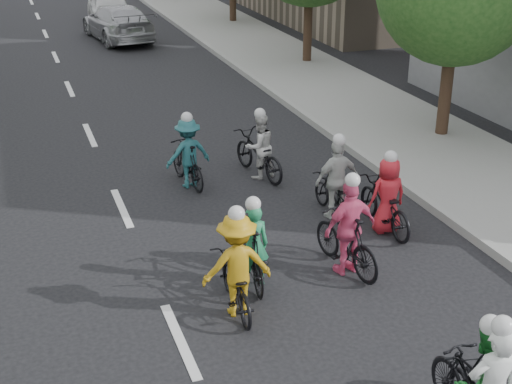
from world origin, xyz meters
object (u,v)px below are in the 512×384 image
cyclist_2 (236,273)px  cyclist_8 (336,188)px  cyclist_4 (385,202)px  cyclist_6 (259,152)px  cyclist_7 (188,158)px  follow_car_lead (118,23)px  follow_car_trail (108,5)px  cyclist_5 (252,250)px  cyclist_3 (348,235)px

cyclist_2 → cyclist_8: (2.98, 2.68, -0.07)m
cyclist_4 → cyclist_8: cyclist_8 is taller
cyclist_6 → cyclist_7: size_ratio=1.18×
follow_car_lead → follow_car_trail: (0.35, 4.86, 0.02)m
cyclist_5 → cyclist_7: (0.06, 4.45, 0.07)m
cyclist_4 → follow_car_lead: 20.26m
cyclist_2 → cyclist_6: bearing=-109.7°
cyclist_2 → follow_car_trail: (2.22, 26.83, 0.09)m
cyclist_2 → cyclist_3: (2.21, 0.58, 0.00)m
cyclist_7 → follow_car_lead: (1.28, 16.74, 0.09)m
cyclist_3 → cyclist_4: size_ratio=0.98×
cyclist_6 → cyclist_2: bearing=54.9°
cyclist_3 → cyclist_7: (-1.62, 4.65, -0.02)m
cyclist_5 → cyclist_7: bearing=-83.6°
cyclist_6 → follow_car_trail: bearing=-101.6°
follow_car_trail → cyclist_2: bearing=88.1°
cyclist_3 → follow_car_lead: (-0.35, 21.39, 0.07)m
follow_car_trail → cyclist_7: bearing=88.5°
cyclist_3 → cyclist_5: 1.70m
cyclist_7 → follow_car_lead: 16.79m
cyclist_4 → follow_car_lead: (-1.76, 20.18, 0.16)m
follow_car_lead → follow_car_trail: follow_car_trail is taller
cyclist_6 → follow_car_trail: (-0.04, 21.60, 0.18)m
cyclist_5 → follow_car_trail: size_ratio=0.41×
follow_car_lead → follow_car_trail: 4.87m
cyclist_2 → cyclist_3: size_ratio=0.99×
cyclist_3 → cyclist_4: (1.41, 1.20, -0.10)m
cyclist_2 → cyclist_4: bearing=-150.1°
cyclist_8 → follow_car_trail: 24.16m
cyclist_3 → cyclist_5: size_ratio=1.00×
cyclist_2 → follow_car_trail: cyclist_2 is taller
cyclist_4 → cyclist_7: size_ratio=1.10×
cyclist_2 → follow_car_lead: 22.05m
cyclist_5 → cyclist_2: bearing=63.3°
cyclist_7 → follow_car_trail: bearing=-102.8°
cyclist_4 → cyclist_7: cyclist_7 is taller
cyclist_6 → follow_car_lead: bearing=-100.4°
cyclist_6 → cyclist_3: bearing=77.7°
follow_car_lead → cyclist_6: bearing=84.2°
cyclist_8 → follow_car_lead: size_ratio=0.34×
cyclist_5 → cyclist_8: size_ratio=1.04×
cyclist_3 → cyclist_8: size_ratio=1.05×
cyclist_6 → cyclist_8: size_ratio=1.15×
cyclist_4 → follow_car_lead: cyclist_4 is taller
cyclist_4 → cyclist_8: (-0.64, 0.89, 0.03)m
cyclist_8 → cyclist_3: bearing=65.2°
cyclist_3 → cyclist_7: bearing=-80.3°
cyclist_4 → follow_car_lead: bearing=-84.9°
cyclist_2 → cyclist_7: (0.59, 5.23, -0.01)m
cyclist_3 → follow_car_lead: 21.39m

